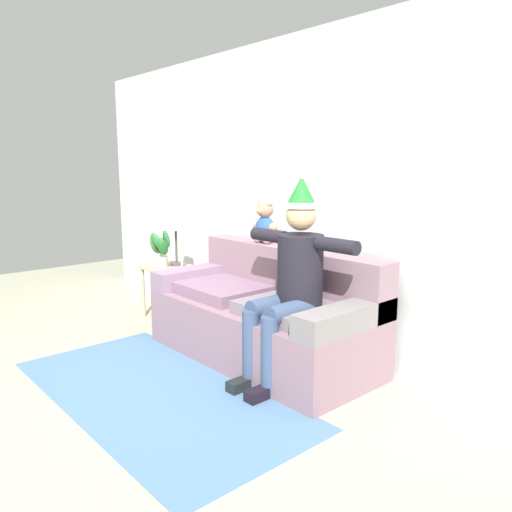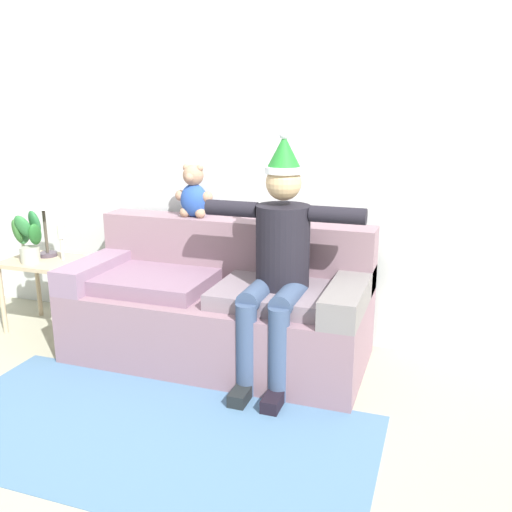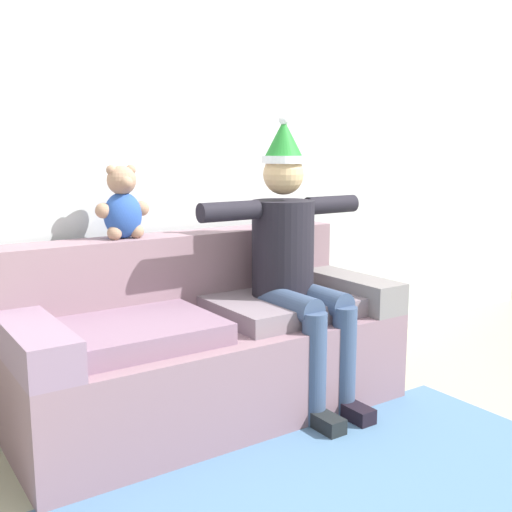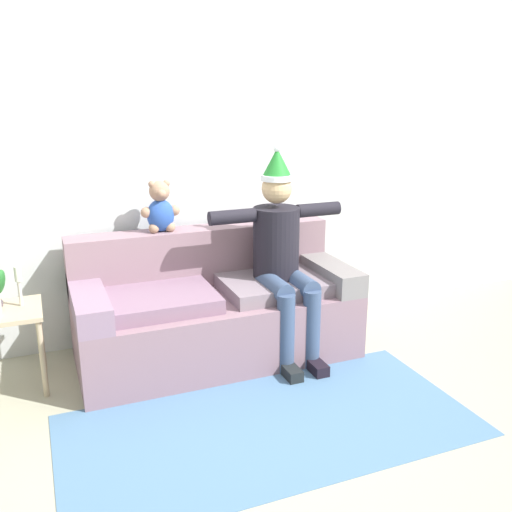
{
  "view_description": "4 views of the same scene",
  "coord_description": "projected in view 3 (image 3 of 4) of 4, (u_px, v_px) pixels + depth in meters",
  "views": [
    {
      "loc": [
        2.98,
        -1.71,
        1.59
      ],
      "look_at": [
        0.17,
        0.77,
        0.92
      ],
      "focal_mm": 35.2,
      "sensor_mm": 36.0,
      "label": 1
    },
    {
      "loc": [
        1.41,
        -2.29,
        1.69
      ],
      "look_at": [
        0.32,
        0.86,
        0.78
      ],
      "focal_mm": 38.9,
      "sensor_mm": 36.0,
      "label": 2
    },
    {
      "loc": [
        -1.49,
        -1.67,
        1.36
      ],
      "look_at": [
        0.17,
        0.78,
        0.84
      ],
      "focal_mm": 42.48,
      "sensor_mm": 36.0,
      "label": 3
    },
    {
      "loc": [
        -1.16,
        -2.68,
        1.9
      ],
      "look_at": [
        0.28,
        0.9,
        0.76
      ],
      "focal_mm": 39.28,
      "sensor_mm": 36.0,
      "label": 4
    }
  ],
  "objects": [
    {
      "name": "area_rug",
      "position": [
        335.0,
        499.0,
        2.39
      ],
      "size": [
        2.43,
        1.19,
        0.01
      ],
      "primitive_type": "cube",
      "color": "#4C7196",
      "rests_on": "ground_plane"
    },
    {
      "name": "couch",
      "position": [
        203.0,
        344.0,
        3.19
      ],
      "size": [
        2.01,
        0.9,
        0.91
      ],
      "color": "gray",
      "rests_on": "ground_plane"
    },
    {
      "name": "person_seated",
      "position": [
        294.0,
        258.0,
        3.23
      ],
      "size": [
        1.02,
        0.77,
        1.55
      ],
      "color": "black",
      "rests_on": "ground_plane"
    },
    {
      "name": "teddy_bear",
      "position": [
        123.0,
        206.0,
        3.12
      ],
      "size": [
        0.29,
        0.17,
        0.38
      ],
      "color": "#284CA3",
      "rests_on": "couch"
    },
    {
      "name": "ground_plane",
      "position": [
        330.0,
        496.0,
        2.42
      ],
      "size": [
        10.0,
        10.0,
        0.0
      ],
      "primitive_type": "plane",
      "color": "#A4A189"
    },
    {
      "name": "back_wall",
      "position": [
        155.0,
        152.0,
        3.45
      ],
      "size": [
        7.0,
        0.1,
        2.7
      ],
      "primitive_type": "cube",
      "color": "silver",
      "rests_on": "ground_plane"
    }
  ]
}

